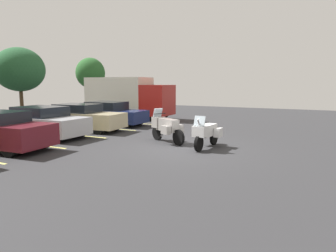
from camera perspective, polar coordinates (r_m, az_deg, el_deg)
The scene contains 10 objects.
ground at distance 12.38m, azimuth 2.90°, elevation -4.34°, with size 44.00×44.00×0.10m, color #2D2D30.
motorcycle_touring at distance 12.26m, azimuth 7.14°, elevation -1.21°, with size 2.14×0.98×1.37m.
motorcycle_second at distance 13.40m, azimuth -0.36°, elevation -0.14°, with size 1.31×2.06×1.47m.
parking_stripes at distance 14.76m, azimuth -25.71°, elevation -2.91°, with size 15.87×5.11×0.01m.
car_silver at distance 15.86m, azimuth -22.32°, elevation 0.65°, with size 2.06×4.47×1.49m.
car_champagne at distance 17.45m, azimuth -15.88°, elevation 1.55°, with size 2.03×4.79×1.47m.
car_navy at distance 19.31m, azimuth -10.67°, elevation 2.31°, with size 1.82×4.35×1.46m.
box_truck at distance 22.74m, azimuth -7.51°, elevation 5.43°, with size 2.52×6.50×3.03m.
tree_left at distance 28.82m, azimuth -26.10°, elevation 9.49°, with size 4.12×4.12×5.59m.
tree_center_right at distance 32.98m, azimuth -14.36°, elevation 9.58°, with size 2.99×2.99×5.23m.
Camera 1 is at (-11.11, -4.78, 2.60)m, focal length 32.47 mm.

